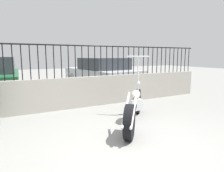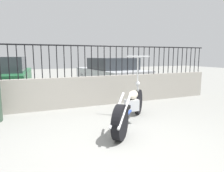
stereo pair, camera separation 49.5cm
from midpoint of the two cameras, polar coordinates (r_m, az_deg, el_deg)
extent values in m
plane|color=gray|center=(3.26, 5.74, -17.77)|extent=(40.00, 40.00, 0.00)
cube|color=#9E998E|center=(5.67, -7.90, -1.76)|extent=(9.21, 0.18, 0.86)
cylinder|color=black|center=(5.41, -27.23, 6.14)|extent=(0.02, 0.02, 0.88)
cylinder|color=black|center=(5.40, -25.19, 6.27)|extent=(0.02, 0.02, 0.88)
cylinder|color=black|center=(5.40, -23.15, 6.40)|extent=(0.02, 0.02, 0.88)
cylinder|color=black|center=(5.40, -21.10, 6.51)|extent=(0.02, 0.02, 0.88)
cylinder|color=black|center=(5.41, -19.05, 6.62)|extent=(0.02, 0.02, 0.88)
cylinder|color=black|center=(5.42, -17.02, 6.72)|extent=(0.02, 0.02, 0.88)
cylinder|color=black|center=(5.44, -15.00, 6.81)|extent=(0.02, 0.02, 0.88)
cylinder|color=black|center=(5.47, -12.99, 6.89)|extent=(0.02, 0.02, 0.88)
cylinder|color=black|center=(5.51, -11.01, 6.97)|extent=(0.02, 0.02, 0.88)
cylinder|color=black|center=(5.55, -9.06, 7.03)|extent=(0.02, 0.02, 0.88)
cylinder|color=black|center=(5.60, -7.13, 7.08)|extent=(0.02, 0.02, 0.88)
cylinder|color=black|center=(5.65, -5.24, 7.13)|extent=(0.02, 0.02, 0.88)
cylinder|color=black|center=(5.71, -3.39, 7.17)|extent=(0.02, 0.02, 0.88)
cylinder|color=black|center=(5.78, -1.58, 7.20)|extent=(0.02, 0.02, 0.88)
cylinder|color=black|center=(5.85, 0.19, 7.22)|extent=(0.02, 0.02, 0.88)
cylinder|color=black|center=(5.93, 1.91, 7.23)|extent=(0.02, 0.02, 0.88)
cylinder|color=black|center=(6.01, 3.59, 7.24)|extent=(0.02, 0.02, 0.88)
cylinder|color=black|center=(6.10, 5.22, 7.24)|extent=(0.02, 0.02, 0.88)
cylinder|color=black|center=(6.19, 6.81, 7.24)|extent=(0.02, 0.02, 0.88)
cylinder|color=black|center=(6.29, 8.35, 7.23)|extent=(0.02, 0.02, 0.88)
cylinder|color=black|center=(6.39, 9.84, 7.22)|extent=(0.02, 0.02, 0.88)
cylinder|color=black|center=(6.49, 11.28, 7.20)|extent=(0.02, 0.02, 0.88)
cylinder|color=black|center=(6.60, 12.68, 7.18)|extent=(0.02, 0.02, 0.88)
cylinder|color=black|center=(6.71, 14.03, 7.15)|extent=(0.02, 0.02, 0.88)
cylinder|color=black|center=(6.83, 15.33, 7.13)|extent=(0.02, 0.02, 0.88)
cylinder|color=black|center=(6.95, 16.59, 7.10)|extent=(0.02, 0.02, 0.88)
cylinder|color=black|center=(7.07, 17.81, 7.06)|extent=(0.02, 0.02, 0.88)
cylinder|color=black|center=(7.20, 18.98, 7.03)|extent=(0.02, 0.02, 0.88)
cylinder|color=black|center=(7.32, 20.12, 6.99)|extent=(0.02, 0.02, 0.88)
cylinder|color=black|center=(7.46, 21.21, 6.96)|extent=(0.02, 0.02, 0.88)
cylinder|color=black|center=(7.59, 22.27, 6.92)|extent=(0.02, 0.02, 0.88)
cylinder|color=black|center=(7.73, 23.28, 6.88)|extent=(0.02, 0.02, 0.88)
cylinder|color=black|center=(7.86, 24.27, 6.84)|extent=(0.02, 0.02, 0.88)
cylinder|color=black|center=(8.00, 25.22, 6.80)|extent=(0.02, 0.02, 0.88)
cylinder|color=black|center=(5.58, -8.18, 11.39)|extent=(9.21, 0.04, 0.04)
cylinder|color=black|center=(5.06, 10.37, -4.49)|extent=(0.47, 0.52, 0.62)
cylinder|color=black|center=(3.50, 6.46, -10.38)|extent=(0.52, 0.57, 0.63)
cylinder|color=navy|center=(4.27, 8.79, -6.90)|extent=(1.03, 1.17, 0.06)
cube|color=silver|center=(4.30, 8.93, -5.45)|extent=(0.28, 0.18, 0.24)
ellipsoid|color=beige|center=(4.37, 9.26, -2.53)|extent=(0.45, 0.48, 0.18)
cube|color=black|center=(3.73, 7.48, -6.31)|extent=(0.30, 0.32, 0.06)
cylinder|color=silver|center=(4.92, 10.30, -1.88)|extent=(0.18, 0.20, 0.51)
sphere|color=silver|center=(4.82, 10.27, 0.68)|extent=(0.11, 0.11, 0.11)
cylinder|color=silver|center=(4.76, 10.33, 4.57)|extent=(0.03, 0.03, 0.62)
cylinder|color=silver|center=(4.75, 10.43, 8.31)|extent=(0.41, 0.36, 0.03)
cylinder|color=silver|center=(3.47, 7.83, -6.78)|extent=(0.57, 0.64, 0.46)
cylinder|color=silver|center=(3.50, 5.57, -6.62)|extent=(0.57, 0.64, 0.46)
cylinder|color=black|center=(9.08, -21.04, 0.97)|extent=(0.15, 0.65, 0.64)
cylinder|color=black|center=(6.67, -21.68, -1.68)|extent=(0.15, 0.65, 0.64)
cube|color=#1E5933|center=(7.93, -27.78, 1.33)|extent=(2.11, 4.04, 0.66)
cylinder|color=black|center=(9.56, -6.86, 1.86)|extent=(0.18, 0.65, 0.64)
cylinder|color=black|center=(10.29, 1.73, 2.40)|extent=(0.18, 0.65, 0.64)
cylinder|color=black|center=(7.38, 0.17, -0.10)|extent=(0.18, 0.65, 0.64)
cylinder|color=black|center=(8.30, 10.24, 0.74)|extent=(0.18, 0.65, 0.64)
cube|color=#B7BABF|center=(8.80, 1.08, 2.87)|extent=(2.17, 4.08, 0.63)
cube|color=#2D3338|center=(8.60, 1.75, 6.43)|extent=(1.78, 2.04, 0.48)
camera|label=1|loc=(0.25, -87.14, 0.44)|focal=32.00mm
camera|label=2|loc=(0.25, 92.86, -0.44)|focal=32.00mm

